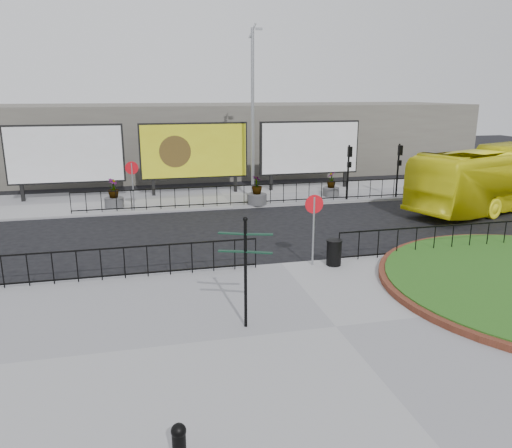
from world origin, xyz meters
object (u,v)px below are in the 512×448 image
object	(u,v)px
bollard	(179,443)
planter_c	(331,187)
litter_bin	(334,252)
billboard_mid	(194,151)
lamp_post	(253,112)
planter_a	(114,197)
fingerpost_sign	(245,262)
planter_b	(257,194)
bus	(499,178)

from	to	relation	value
bollard	planter_c	world-z (taller)	planter_c
planter_c	litter_bin	bearing A→B (deg)	-111.13
bollard	planter_c	distance (m)	22.07
billboard_mid	lamp_post	xyz separation A→B (m)	(3.01, -1.97, 2.23)
planter_a	bollard	bearing A→B (deg)	-84.97
fingerpost_sign	litter_bin	world-z (taller)	fingerpost_sign
bollard	planter_b	distance (m)	19.25
billboard_mid	litter_bin	bearing A→B (deg)	-76.73
bus	planter_a	size ratio (longest dim) A/B	7.75
billboard_mid	planter_c	size ratio (longest dim) A/B	4.50
fingerpost_sign	litter_bin	size ratio (longest dim) A/B	3.22
fingerpost_sign	bus	bearing A→B (deg)	57.83
bus	planter_b	bearing A→B (deg)	54.47
bollard	litter_bin	xyz separation A→B (m)	(6.00, 8.40, 0.04)
bollard	planter_b	size ratio (longest dim) A/B	0.50
bollard	lamp_post	bearing A→B (deg)	73.81
bus	planter_c	distance (m)	8.74
planter_a	lamp_post	bearing A→B (deg)	5.14
bollard	planter_c	size ratio (longest dim) A/B	0.56
fingerpost_sign	planter_c	world-z (taller)	fingerpost_sign
fingerpost_sign	planter_b	distance (m)	14.36
fingerpost_sign	planter_c	xyz separation A→B (m)	(8.24, 14.98, -1.26)
lamp_post	bus	distance (m)	13.31
planter_b	planter_c	size ratio (longest dim) A/B	1.11
billboard_mid	bollard	xyz separation A→B (m)	(-2.80, -21.97, -2.06)
fingerpost_sign	planter_c	bearing A→B (deg)	85.18
litter_bin	planter_c	distance (m)	11.93
fingerpost_sign	litter_bin	bearing A→B (deg)	68.37
planter_c	planter_b	bearing A→B (deg)	-166.38
lamp_post	planter_c	size ratio (longest dim) A/B	6.71
bollard	planter_a	world-z (taller)	planter_a
bollard	litter_bin	world-z (taller)	litter_bin
bus	fingerpost_sign	bearing A→B (deg)	103.76
fingerpost_sign	bus	xyz separation A→B (m)	(15.68, 10.51, -0.24)
planter_b	litter_bin	bearing A→B (deg)	-88.05
lamp_post	planter_b	world-z (taller)	lamp_post
lamp_post	bollard	world-z (taller)	lamp_post
bus	lamp_post	bearing A→B (deg)	47.43
lamp_post	planter_a	bearing A→B (deg)	-174.86
fingerpost_sign	bus	distance (m)	18.88
planter_a	planter_b	xyz separation A→B (m)	(7.36, -0.92, -0.02)
litter_bin	billboard_mid	bearing A→B (deg)	103.27
fingerpost_sign	bollard	world-z (taller)	fingerpost_sign
bollard	planter_b	world-z (taller)	planter_b
planter_b	planter_c	xyz separation A→B (m)	(4.64, 1.12, -0.04)
bus	planter_a	distance (m)	19.93
fingerpost_sign	planter_b	size ratio (longest dim) A/B	1.89
lamp_post	fingerpost_sign	world-z (taller)	lamp_post
litter_bin	planter_c	bearing A→B (deg)	68.87
bollard	planter_a	distance (m)	19.40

